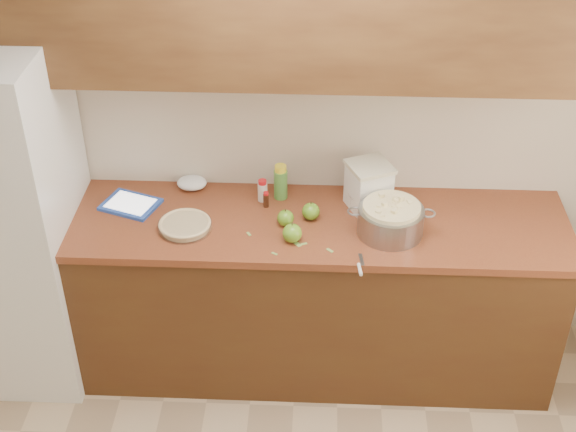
{
  "coord_description": "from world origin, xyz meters",
  "views": [
    {
      "loc": [
        0.1,
        -1.7,
        3.15
      ],
      "look_at": [
        -0.04,
        1.43,
        0.98
      ],
      "focal_mm": 50.0,
      "sensor_mm": 36.0,
      "label": 1
    }
  ],
  "objects_px": {
    "colander": "(391,220)",
    "tablet": "(131,204)",
    "pie": "(185,225)",
    "flour_canister": "(369,186)"
  },
  "relations": [
    {
      "from": "colander",
      "to": "tablet",
      "type": "bearing_deg",
      "value": 172.59
    },
    {
      "from": "pie",
      "to": "flour_canister",
      "type": "height_order",
      "value": "flour_canister"
    },
    {
      "from": "flour_canister",
      "to": "tablet",
      "type": "bearing_deg",
      "value": -177.63
    },
    {
      "from": "colander",
      "to": "tablet",
      "type": "height_order",
      "value": "colander"
    },
    {
      "from": "tablet",
      "to": "pie",
      "type": "bearing_deg",
      "value": -11.14
    },
    {
      "from": "pie",
      "to": "colander",
      "type": "distance_m",
      "value": 0.97
    },
    {
      "from": "colander",
      "to": "flour_canister",
      "type": "xyz_separation_m",
      "value": [
        -0.1,
        0.21,
        0.05
      ]
    },
    {
      "from": "tablet",
      "to": "colander",
      "type": "bearing_deg",
      "value": 12.7
    },
    {
      "from": "colander",
      "to": "flour_canister",
      "type": "distance_m",
      "value": 0.24
    },
    {
      "from": "flour_canister",
      "to": "pie",
      "type": "bearing_deg",
      "value": -165.21
    }
  ]
}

